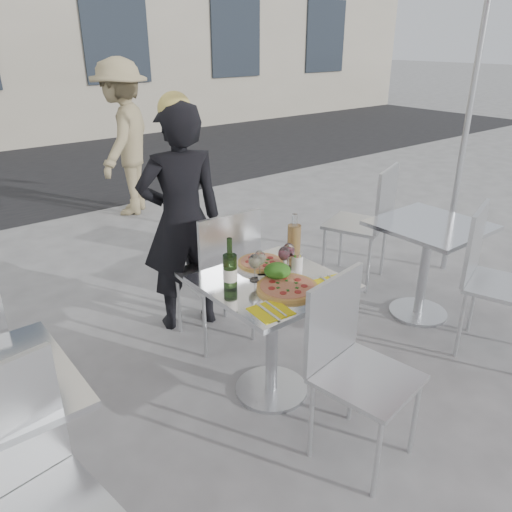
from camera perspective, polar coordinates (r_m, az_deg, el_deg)
ground at (r=3.17m, az=1.75°, el=-15.10°), size 80.00×80.00×0.00m
street_asphalt at (r=8.76m, az=-27.07°, el=8.07°), size 24.00×5.00×0.00m
main_table at (r=2.86m, az=1.88°, el=-6.66°), size 0.72×0.72×0.75m
side_table_right at (r=3.91m, az=18.95°, el=0.64°), size 0.72×0.72×0.75m
chair_far at (r=3.32m, az=-3.96°, el=-1.32°), size 0.48×0.49×0.99m
chair_near at (r=2.52m, az=10.82°, el=-11.09°), size 0.50×0.51×0.96m
side_chair_lnear at (r=1.99m, az=-25.36°, el=-23.25°), size 0.53×0.54×1.02m
side_chair_rfar at (r=4.31m, az=12.85°, el=4.53°), size 0.61×0.62×1.03m
side_chair_rnear at (r=3.60m, az=25.22°, el=-1.47°), size 0.58×0.59×1.00m
woman_diner at (r=3.52m, az=-8.51°, el=4.02°), size 0.68×0.54×1.63m
pedestrian_b at (r=6.19m, az=-14.84°, el=12.85°), size 1.27×1.31×1.79m
pizza_near at (r=2.68m, az=3.59°, el=-3.59°), size 0.33×0.33×0.02m
pizza_far at (r=2.93m, az=0.51°, el=-0.88°), size 0.31×0.31×0.03m
salad_plate at (r=2.78m, az=2.46°, el=-1.85°), size 0.22×0.22×0.09m
wine_bottle at (r=2.62m, az=-2.98°, el=-1.63°), size 0.07×0.08×0.29m
carafe at (r=2.99m, az=4.36°, el=1.67°), size 0.08×0.08×0.29m
sugar_shaker at (r=2.87m, az=4.73°, el=-0.69°), size 0.06×0.06×0.11m
wineglass_white_a at (r=2.72m, az=-0.15°, el=-0.72°), size 0.07×0.07×0.16m
wineglass_white_b at (r=2.77m, az=0.42°, el=-0.32°), size 0.07×0.07×0.16m
wineglass_red_a at (r=2.82m, az=3.22°, el=0.17°), size 0.07×0.07×0.16m
wineglass_red_b at (r=2.87m, az=3.76°, el=0.58°), size 0.07×0.07×0.16m
napkin_left at (r=2.47m, az=1.69°, el=-6.27°), size 0.19×0.20×0.01m
napkin_right at (r=2.76m, az=8.88°, el=-3.12°), size 0.21×0.21×0.01m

